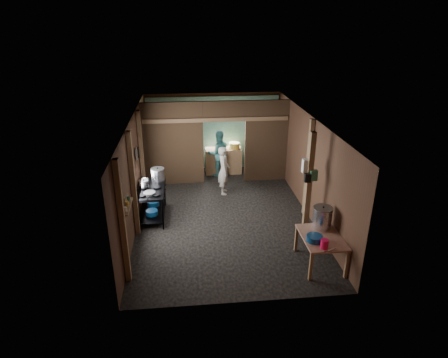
{
  "coord_description": "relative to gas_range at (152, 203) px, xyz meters",
  "views": [
    {
      "loc": [
        -0.91,
        -9.1,
        4.91
      ],
      "look_at": [
        0.0,
        -0.2,
        1.1
      ],
      "focal_mm": 30.66,
      "sensor_mm": 36.0,
      "label": 1
    }
  ],
  "objects": [
    {
      "name": "jar_white",
      "position": [
        -0.27,
        -2.33,
        1.04
      ],
      "size": [
        0.07,
        0.07,
        0.1
      ],
      "primitive_type": "cylinder",
      "color": "white",
      "rests_on": "wall_shelf"
    },
    {
      "name": "knife",
      "position": [
        3.7,
        -2.95,
        0.25
      ],
      "size": [
        0.29,
        0.15,
        0.01
      ],
      "primitive_type": "cube",
      "rotation": [
        0.0,
        0.0,
        0.4
      ],
      "color": "silver",
      "rests_on": "prep_table"
    },
    {
      "name": "wall_back",
      "position": [
        1.88,
        3.52,
        0.88
      ],
      "size": [
        4.5,
        0.0,
        2.6
      ],
      "primitive_type": "cube",
      "color": "#473121",
      "rests_on": "ground"
    },
    {
      "name": "partition_left",
      "position": [
        0.55,
        2.22,
        0.88
      ],
      "size": [
        1.85,
        0.1,
        2.6
      ],
      "primitive_type": "cube",
      "color": "brown",
      "rests_on": "floor"
    },
    {
      "name": "back_counter",
      "position": [
        2.18,
        2.97,
        0.0
      ],
      "size": [
        1.2,
        0.5,
        0.85
      ],
      "primitive_type": "cube",
      "color": "olive",
      "rests_on": "floor"
    },
    {
      "name": "post_left_a",
      "position": [
        -0.3,
        -2.58,
        0.88
      ],
      "size": [
        0.1,
        0.12,
        2.6
      ],
      "primitive_type": "cube",
      "color": "olive",
      "rests_on": "floor"
    },
    {
      "name": "stove_pot_med",
      "position": [
        -0.17,
        0.08,
        0.51
      ],
      "size": [
        0.26,
        0.26,
        0.22
      ],
      "primitive_type": null,
      "rotation": [
        0.0,
        0.0,
        -0.04
      ],
      "color": "silver",
      "rests_on": "gas_range"
    },
    {
      "name": "pan_lid_big",
      "position": [
        -0.33,
        0.42,
        1.23
      ],
      "size": [
        0.03,
        0.34,
        0.34
      ],
      "primitive_type": "cylinder",
      "rotation": [
        0.0,
        1.57,
        0.0
      ],
      "color": "slate",
      "rests_on": "wall_left"
    },
    {
      "name": "yellow_tub",
      "position": [
        2.54,
        2.97,
        0.53
      ],
      "size": [
        0.36,
        0.36,
        0.2
      ],
      "primitive_type": "cylinder",
      "color": "gold",
      "rests_on": "back_counter"
    },
    {
      "name": "post_right",
      "position": [
        4.06,
        -0.18,
        0.88
      ],
      "size": [
        0.1,
        0.12,
        2.6
      ],
      "primitive_type": "cube",
      "color": "olive",
      "rests_on": "floor"
    },
    {
      "name": "jar_yellow",
      "position": [
        -0.27,
        -2.08,
        1.04
      ],
      "size": [
        0.08,
        0.08,
        0.1
      ],
      "primitive_type": "cylinder",
      "color": "gold",
      "rests_on": "wall_shelf"
    },
    {
      "name": "floor",
      "position": [
        1.88,
        0.02,
        -0.42
      ],
      "size": [
        4.5,
        7.0,
        0.0
      ],
      "primitive_type": "cube",
      "color": "black",
      "rests_on": "ground"
    },
    {
      "name": "blue_tub_back",
      "position": [
        0.0,
        0.36,
        -0.19
      ],
      "size": [
        0.32,
        0.32,
        0.13
      ],
      "primitive_type": "cylinder",
      "color": "navy",
      "rests_on": "gas_range"
    },
    {
      "name": "blue_tub_front",
      "position": [
        0.0,
        -0.17,
        -0.2
      ],
      "size": [
        0.31,
        0.31,
        0.13
      ],
      "primitive_type": "cylinder",
      "color": "navy",
      "rests_on": "gas_range"
    },
    {
      "name": "stove_saucepan",
      "position": [
        -0.17,
        0.39,
        0.48
      ],
      "size": [
        0.2,
        0.2,
        0.11
      ],
      "primitive_type": "cylinder",
      "rotation": [
        0.0,
        0.0,
        0.17
      ],
      "color": "silver",
      "rests_on": "gas_range"
    },
    {
      "name": "bag_green",
      "position": [
        3.8,
        -1.34,
        1.18
      ],
      "size": [
        0.16,
        0.12,
        0.24
      ],
      "primitive_type": "cube",
      "color": "#387350",
      "rests_on": "post_free"
    },
    {
      "name": "wall_clock",
      "position": [
        2.13,
        3.42,
        1.48
      ],
      "size": [
        0.2,
        0.03,
        0.2
      ],
      "primitive_type": "cylinder",
      "rotation": [
        1.57,
        0.0,
        0.0
      ],
      "color": "white",
      "rests_on": "wall_back"
    },
    {
      "name": "pan_lid_small",
      "position": [
        -0.33,
        0.82,
        1.13
      ],
      "size": [
        0.03,
        0.3,
        0.3
      ],
      "primitive_type": "cylinder",
      "rotation": [
        0.0,
        1.57,
        0.0
      ],
      "color": "black",
      "rests_on": "wall_left"
    },
    {
      "name": "post_left_c",
      "position": [
        -0.3,
        1.22,
        0.88
      ],
      "size": [
        0.1,
        0.12,
        2.6
      ],
      "primitive_type": "cube",
      "color": "olive",
      "rests_on": "floor"
    },
    {
      "name": "post_free",
      "position": [
        3.73,
        -1.28,
        0.88
      ],
      "size": [
        0.12,
        0.12,
        2.6
      ],
      "primitive_type": "cube",
      "color": "olive",
      "rests_on": "floor"
    },
    {
      "name": "prep_table",
      "position": [
        3.71,
        -2.44,
        -0.09
      ],
      "size": [
        0.83,
        1.13,
        0.67
      ],
      "primitive_type": null,
      "color": "tan",
      "rests_on": "floor"
    },
    {
      "name": "wall_shelf",
      "position": [
        -0.27,
        -2.08,
        0.98
      ],
      "size": [
        0.14,
        0.8,
        0.03
      ],
      "primitive_type": "cube",
      "color": "olive",
      "rests_on": "wall_left"
    },
    {
      "name": "gas_range",
      "position": [
        0.0,
        0.0,
        0.0
      ],
      "size": [
        0.74,
        1.44,
        0.85
      ],
      "primitive_type": null,
      "color": "black",
      "rests_on": "floor"
    },
    {
      "name": "worker_back",
      "position": [
        1.99,
        2.73,
        0.35
      ],
      "size": [
        0.84,
        0.7,
        1.54
      ],
      "primitive_type": "imported",
      "rotation": [
        0.0,
        0.0,
        3.32
      ],
      "color": "teal",
      "rests_on": "floor"
    },
    {
      "name": "jar_green",
      "position": [
        -0.27,
        -1.86,
        1.04
      ],
      "size": [
        0.06,
        0.06,
        0.1
      ],
      "primitive_type": "cylinder",
      "color": "#387350",
      "rests_on": "wall_shelf"
    },
    {
      "name": "cook",
      "position": [
        2.03,
        1.33,
        0.3
      ],
      "size": [
        0.38,
        0.55,
        1.46
      ],
      "primitive_type": "imported",
      "rotation": [
        0.0,
        0.0,
        1.51
      ],
      "color": "beige",
      "rests_on": "floor"
    },
    {
      "name": "stock_pot",
      "position": [
        3.83,
        -2.06,
        0.48
      ],
      "size": [
        0.45,
        0.45,
        0.5
      ],
      "primitive_type": null,
      "rotation": [
        0.0,
        0.0,
        0.06
      ],
      "color": "silver",
      "rests_on": "prep_table"
    },
    {
      "name": "bag_black",
      "position": [
        3.66,
        -1.36,
        1.13
      ],
      "size": [
        0.14,
        0.1,
        0.2
      ],
      "primitive_type": "cube",
      "color": "black",
      "rests_on": "post_free"
    },
    {
      "name": "stove_pot_large",
      "position": [
        0.17,
        0.5,
        0.59
      ],
      "size": [
        0.42,
        0.42,
        0.36
      ],
      "primitive_type": null,
      "rotation": [
        0.0,
        0.0,
        -0.18
      ],
      "color": "silver",
      "rests_on": "gas_range"
    },
    {
      "name": "wash_basin",
      "position": [
        3.5,
        -2.59,
        0.31
      ],
      "size": [
        0.41,
        0.41,
        0.12
      ],
      "primitive_type": "cylinder",
      "rotation": [
        0.0,
        0.0,
        0.28
      ],
      "color": "navy",
      "rests_on": "prep_table"
    },
    {
      "name": "turquoise_panel",
      "position": [
        1.88,
        3.46,
        0.83
      ],
      "size": [
        4.4,
        0.06,
        2.5
      ],
      "primitive_type": "cube",
      "color": "#84CBC1",
      "rests_on": "wall_back"
    },
    {
      "name": "bag_white",
      "position": [
        3.68,
        -1.2,
        1.36
      ],
      "size": [
        0.22,
        0.15,
        0.32
      ],
      "primitive_type": "cube",
      "color": "white",
      "rests_on": "post_free"
    },
    {
      "name": "wall_front",
      "position": [
        1.88,
        -3.48,
        0.88
      ],
      "size": [
        4.5,
        0.0,
        2.6
      ],
      "primitive_type": "cube",
      "color": "#473121",
      "rests_on": "ground"
    },
    {
      "name": "partition_header",
      "position": [
        2.13,
        2.22,
        1.88
      ],
      "size": [
        1.3,
        0.1,
        0.6
      ],
      "primitive_type": "cube",
      "color": "brown",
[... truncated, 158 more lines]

